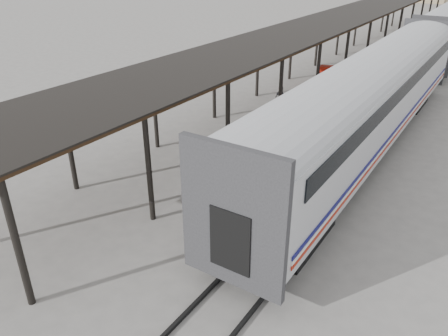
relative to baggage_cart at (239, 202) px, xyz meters
name	(u,v)px	position (x,y,z in m)	size (l,w,h in m)	color
ground	(215,205)	(-1.19, 0.21, -0.65)	(160.00, 160.00, 0.00)	slate
canopy	(349,16)	(-4.59, 24.21, 3.36)	(4.90, 64.30, 4.15)	#422B19
baggage_cart	(239,202)	(0.00, 0.00, 0.00)	(1.32, 2.44, 0.86)	brown
suitcase_stack	(243,186)	(-0.09, 0.36, 0.42)	(1.26, 1.14, 0.59)	#363639
luggage_tug	(325,78)	(-3.57, 17.49, 0.01)	(1.41, 1.84, 1.44)	maroon
porter	(230,181)	(0.01, -0.65, 1.14)	(0.67, 0.44, 1.85)	navy
pedestrian	(281,99)	(-3.98, 11.33, 0.10)	(0.88, 0.37, 1.51)	black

